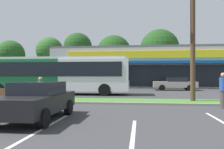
{
  "coord_description": "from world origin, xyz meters",
  "views": [
    {
      "loc": [
        3.46,
        -0.48,
        1.7
      ],
      "look_at": [
        1.22,
        18.1,
        1.74
      ],
      "focal_mm": 36.98,
      "sensor_mm": 36.0,
      "label": 1
    }
  ],
  "objects_px": {
    "car_2": "(175,83)",
    "pedestrian_mid": "(40,92)",
    "city_bus": "(56,74)",
    "pedestrian_near_bench": "(223,90)",
    "utility_pole": "(191,12)",
    "car_0": "(2,83)",
    "car_1": "(36,100)"
  },
  "relations": [
    {
      "from": "car_2",
      "to": "utility_pole",
      "type": "bearing_deg",
      "value": 85.98
    },
    {
      "from": "car_2",
      "to": "pedestrian_near_bench",
      "type": "distance_m",
      "value": 14.11
    },
    {
      "from": "car_0",
      "to": "car_1",
      "type": "xyz_separation_m",
      "value": [
        12.69,
        -17.82,
        -0.03
      ]
    },
    {
      "from": "utility_pole",
      "to": "car_2",
      "type": "height_order",
      "value": "utility_pole"
    },
    {
      "from": "city_bus",
      "to": "pedestrian_mid",
      "type": "bearing_deg",
      "value": -75.52
    },
    {
      "from": "utility_pole",
      "to": "car_2",
      "type": "bearing_deg",
      "value": 85.98
    },
    {
      "from": "car_1",
      "to": "car_2",
      "type": "xyz_separation_m",
      "value": [
        7.84,
        18.1,
        0.01
      ]
    },
    {
      "from": "car_1",
      "to": "car_2",
      "type": "distance_m",
      "value": 19.72
    },
    {
      "from": "pedestrian_near_bench",
      "to": "pedestrian_mid",
      "type": "bearing_deg",
      "value": 66.95
    },
    {
      "from": "city_bus",
      "to": "car_1",
      "type": "bearing_deg",
      "value": -73.75
    },
    {
      "from": "car_2",
      "to": "pedestrian_mid",
      "type": "bearing_deg",
      "value": 58.98
    },
    {
      "from": "city_bus",
      "to": "pedestrian_near_bench",
      "type": "distance_m",
      "value": 13.69
    },
    {
      "from": "utility_pole",
      "to": "car_1",
      "type": "height_order",
      "value": "utility_pole"
    },
    {
      "from": "pedestrian_mid",
      "to": "pedestrian_near_bench",
      "type": "bearing_deg",
      "value": -158.59
    },
    {
      "from": "utility_pole",
      "to": "pedestrian_mid",
      "type": "xyz_separation_m",
      "value": [
        -8.22,
        -3.2,
        -4.75
      ]
    },
    {
      "from": "car_0",
      "to": "car_1",
      "type": "distance_m",
      "value": 21.87
    },
    {
      "from": "utility_pole",
      "to": "pedestrian_mid",
      "type": "relative_size",
      "value": 6.5
    },
    {
      "from": "car_0",
      "to": "car_2",
      "type": "xyz_separation_m",
      "value": [
        20.52,
        0.28,
        -0.02
      ]
    },
    {
      "from": "car_1",
      "to": "pedestrian_mid",
      "type": "height_order",
      "value": "pedestrian_mid"
    },
    {
      "from": "car_1",
      "to": "car_2",
      "type": "height_order",
      "value": "car_2"
    },
    {
      "from": "utility_pole",
      "to": "pedestrian_mid",
      "type": "bearing_deg",
      "value": -158.71
    },
    {
      "from": "car_1",
      "to": "utility_pole",
      "type": "bearing_deg",
      "value": 131.74
    },
    {
      "from": "car_2",
      "to": "pedestrian_mid",
      "type": "distance_m",
      "value": 17.56
    },
    {
      "from": "car_0",
      "to": "utility_pole",
      "type": "bearing_deg",
      "value": -30.43
    },
    {
      "from": "city_bus",
      "to": "pedestrian_near_bench",
      "type": "bearing_deg",
      "value": -32.81
    },
    {
      "from": "utility_pole",
      "to": "pedestrian_near_bench",
      "type": "xyz_separation_m",
      "value": [
        1.13,
        -2.26,
        -4.64
      ]
    },
    {
      "from": "pedestrian_near_bench",
      "to": "car_2",
      "type": "bearing_deg",
      "value": -27.63
    },
    {
      "from": "utility_pole",
      "to": "pedestrian_near_bench",
      "type": "height_order",
      "value": "utility_pole"
    },
    {
      "from": "car_0",
      "to": "pedestrian_mid",
      "type": "xyz_separation_m",
      "value": [
        11.47,
        -14.77,
        0.03
      ]
    },
    {
      "from": "car_0",
      "to": "car_2",
      "type": "bearing_deg",
      "value": 0.79
    },
    {
      "from": "pedestrian_near_bench",
      "to": "pedestrian_mid",
      "type": "relative_size",
      "value": 1.14
    },
    {
      "from": "utility_pole",
      "to": "car_2",
      "type": "relative_size",
      "value": 2.21
    }
  ]
}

